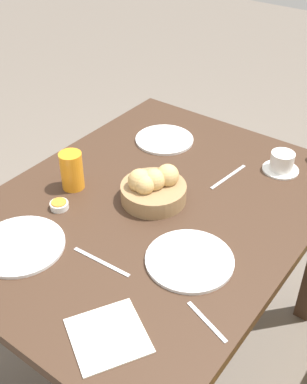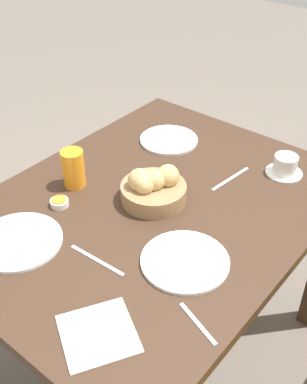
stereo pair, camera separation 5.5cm
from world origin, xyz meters
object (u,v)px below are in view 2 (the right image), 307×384
at_px(juice_glass, 73,169).
at_px(coffee_cup, 285,166).
at_px(bread_basket, 153,188).
at_px(knife_silver, 97,260).
at_px(plate_near_left, 169,140).
at_px(jam_bowl_honey, 59,202).
at_px(plate_far_center, 185,261).
at_px(spoon_coffee, 198,323).
at_px(napkin, 98,334).
at_px(plate_near_right, 18,241).
at_px(fork_silver, 230,179).

bearing_deg(juice_glass, coffee_cup, 134.41).
xyz_separation_m(bread_basket, knife_silver, (0.31, 0.05, -0.04)).
distance_m(plate_near_left, jam_bowl_honey, 0.53).
xyz_separation_m(plate_far_center, spoon_coffee, (0.15, 0.14, -0.00)).
distance_m(coffee_cup, knife_silver, 0.73).
bearing_deg(juice_glass, knife_silver, 55.67).
distance_m(juice_glass, spoon_coffee, 0.68).
distance_m(spoon_coffee, napkin, 0.24).
xyz_separation_m(plate_near_right, knife_silver, (-0.09, 0.22, -0.00)).
xyz_separation_m(spoon_coffee, napkin, (0.17, -0.16, 0.00)).
bearing_deg(jam_bowl_honey, bread_basket, 135.01).
bearing_deg(napkin, plate_near_left, -152.80).
bearing_deg(plate_near_left, napkin, 27.20).
distance_m(plate_near_left, plate_far_center, 0.65).
relative_size(knife_silver, spoon_coffee, 1.38).
xyz_separation_m(plate_near_right, spoon_coffee, (-0.09, 0.56, -0.00)).
bearing_deg(fork_silver, juice_glass, -47.32).
relative_size(plate_far_center, jam_bowl_honey, 4.21).
distance_m(plate_far_center, napkin, 0.32).
bearing_deg(plate_far_center, juice_glass, -97.33).
distance_m(jam_bowl_honey, spoon_coffee, 0.61).
relative_size(juice_glass, spoon_coffee, 0.93).
relative_size(fork_silver, knife_silver, 1.00).
height_order(coffee_cup, fork_silver, coffee_cup).
xyz_separation_m(bread_basket, jam_bowl_honey, (0.21, -0.21, -0.03)).
bearing_deg(coffee_cup, napkin, -1.82).
distance_m(juice_glass, napkin, 0.61).
height_order(plate_near_right, knife_silver, plate_near_right).
xyz_separation_m(plate_near_left, plate_near_right, (0.72, 0.02, 0.00)).
relative_size(plate_far_center, juice_glass, 1.90).
relative_size(plate_near_right, jam_bowl_honey, 4.35).
bearing_deg(plate_far_center, plate_near_right, -60.45).
bearing_deg(napkin, plate_far_center, 176.75).
bearing_deg(plate_far_center, plate_near_left, -138.46).
height_order(jam_bowl_honey, knife_silver, jam_bowl_honey).
bearing_deg(knife_silver, bread_basket, -170.03).
xyz_separation_m(plate_far_center, napkin, (0.32, -0.02, -0.00)).
bearing_deg(bread_basket, coffee_cup, 147.30).
relative_size(coffee_cup, knife_silver, 0.66).
bearing_deg(fork_silver, napkin, 7.47).
xyz_separation_m(plate_near_left, fork_silver, (0.07, 0.32, -0.00)).
bearing_deg(napkin, coffee_cup, 178.18).
bearing_deg(fork_silver, knife_silver, -7.77).
height_order(jam_bowl_honey, spoon_coffee, jam_bowl_honey).
bearing_deg(napkin, plate_near_right, -101.63).
xyz_separation_m(plate_far_center, fork_silver, (-0.42, -0.11, -0.00)).
xyz_separation_m(bread_basket, plate_far_center, (0.16, 0.25, -0.04)).
distance_m(plate_near_right, knife_silver, 0.24).
xyz_separation_m(plate_near_left, coffee_cup, (-0.08, 0.44, 0.03)).
relative_size(plate_near_right, juice_glass, 1.97).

